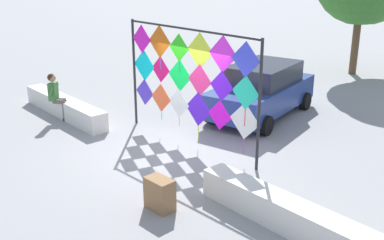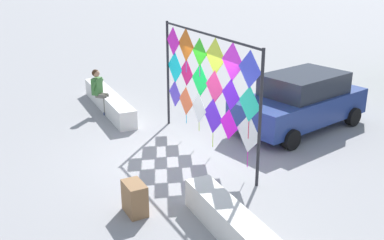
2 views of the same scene
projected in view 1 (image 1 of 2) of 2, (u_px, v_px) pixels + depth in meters
ground at (167, 153)px, 11.70m from camera, size 120.00×120.00×0.00m
plaza_ledge_left at (64, 107)px, 14.33m from camera, size 4.21×0.52×0.57m
plaza_ledge_right at (296, 219)px, 8.20m from camera, size 4.21×0.52×0.57m
kite_display_rack at (189, 75)px, 11.67m from camera, size 4.53×0.29×3.01m
seated_vendor at (56, 93)px, 13.80m from camera, size 0.68×0.68×1.41m
parked_car at (262, 90)px, 14.21m from camera, size 2.73×4.42×1.60m
cardboard_box_large at (160, 194)px, 8.99m from camera, size 0.58×0.38×0.64m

